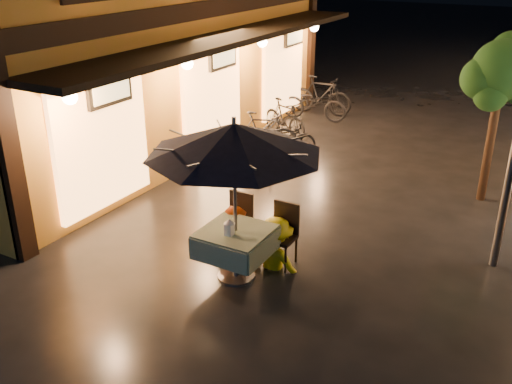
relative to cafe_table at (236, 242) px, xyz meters
The scene contains 15 objects.
ground 0.69m from the cafe_table, 40.78° to the left, with size 90.00×90.00×0.00m, color black.
street_tree 5.77m from the cafe_table, 60.44° to the left, with size 1.43×1.20×3.15m.
cafe_table is the anchor object (origin of this frame).
patio_umbrella 1.56m from the cafe_table, 90.00° to the left, with size 2.47×2.47×2.46m.
cafe_chair_left 0.84m from the cafe_table, 118.51° to the left, with size 0.42×0.42×0.97m.
cafe_chair_right 0.84m from the cafe_table, 61.49° to the left, with size 0.42×0.42×0.97m.
table_lantern 0.37m from the cafe_table, 90.00° to the right, with size 0.16×0.16×0.25m.
person_orange 0.71m from the cafe_table, 124.13° to the left, with size 0.80×0.62×1.64m, color #DF590B.
person_yellow 0.71m from the cafe_table, 60.34° to the left, with size 1.00×0.57×1.54m, color #DAC80A.
bicycle_0 4.46m from the cafe_table, 117.02° to the left, with size 0.54×1.54×0.81m, color black.
bicycle_1 5.52m from the cafe_table, 114.60° to the left, with size 0.47×1.67×1.00m, color black.
bicycle_2 5.53m from the cafe_table, 109.83° to the left, with size 0.55×1.57×0.83m, color black.
bicycle_3 6.89m from the cafe_table, 110.73° to the left, with size 0.45×1.59×0.95m, color black.
bicycle_4 8.51m from the cafe_table, 106.25° to the left, with size 0.64×1.84×0.97m, color black.
bicycle_5 9.17m from the cafe_table, 105.56° to the left, with size 0.52×1.83×1.10m, color black.
Camera 1 is at (3.53, -6.45, 4.54)m, focal length 40.00 mm.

